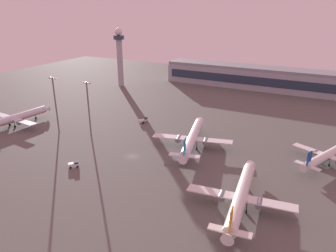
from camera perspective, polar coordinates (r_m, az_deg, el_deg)
ground_plane at (r=138.88m, az=-6.36°, el=-5.36°), size 416.00×416.00×0.00m
terminal_building at (r=255.27m, az=19.37°, el=7.71°), size 177.57×22.40×16.40m
control_tower at (r=256.23m, az=-8.58°, el=12.61°), size 8.00×8.00×44.09m
airplane_near_gate at (r=106.10m, az=12.75°, el=-12.07°), size 34.45×44.15×11.32m
airplane_terminal_side at (r=189.01m, az=-25.53°, el=1.24°), size 33.34×42.78×10.97m
airplane_taxiway_distant at (r=145.17m, az=4.33°, el=-2.14°), size 35.83×45.69×11.86m
airplane_mid_apron at (r=145.96m, az=26.44°, el=-4.63°), size 28.25×35.77×9.69m
cargo_loader at (r=134.26m, az=-16.32°, el=-6.54°), size 4.18×4.42×2.25m
fuel_truck at (r=176.69m, az=-4.39°, el=1.05°), size 2.51×6.34×2.35m
apron_light_central at (r=167.63m, az=-19.34°, el=4.08°), size 4.80×0.90×28.28m
apron_light_east at (r=158.34m, az=-13.91°, el=3.51°), size 4.80×0.90×27.24m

